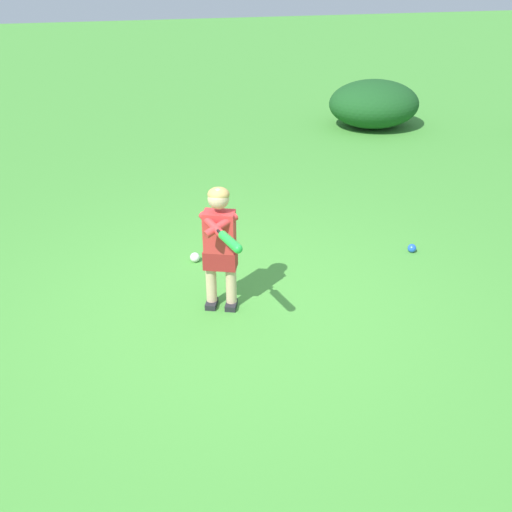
# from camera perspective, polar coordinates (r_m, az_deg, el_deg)

# --- Properties ---
(ground_plane) EXTENTS (40.00, 40.00, 0.00)m
(ground_plane) POSITION_cam_1_polar(r_m,az_deg,el_deg) (5.01, -1.45, -5.28)
(ground_plane) COLOR #479338
(child_batter) EXTENTS (0.78, 0.31, 1.08)m
(child_batter) POSITION_cam_1_polar(r_m,az_deg,el_deg) (4.73, -3.50, 1.58)
(child_batter) COLOR #232328
(child_batter) RESTS_ON ground
(play_ball_near_batter) EXTENTS (0.09, 0.09, 0.09)m
(play_ball_near_batter) POSITION_cam_1_polar(r_m,az_deg,el_deg) (6.09, 14.85, 0.74)
(play_ball_near_batter) COLOR blue
(play_ball_near_batter) RESTS_ON ground
(play_ball_far_left) EXTENTS (0.09, 0.09, 0.09)m
(play_ball_far_left) POSITION_cam_1_polar(r_m,az_deg,el_deg) (5.74, -5.93, -0.13)
(play_ball_far_left) COLOR white
(play_ball_far_left) RESTS_ON ground
(shrub_left_background) EXTENTS (1.29, 1.48, 0.75)m
(shrub_left_background) POSITION_cam_1_polar(r_m,az_deg,el_deg) (10.12, 11.33, 14.24)
(shrub_left_background) COLOR #194C1E
(shrub_left_background) RESTS_ON ground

